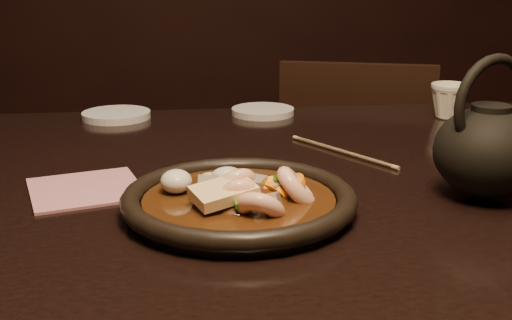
{
  "coord_description": "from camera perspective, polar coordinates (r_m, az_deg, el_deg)",
  "views": [
    {
      "loc": [
        -0.23,
        -0.86,
        1.03
      ],
      "look_at": [
        -0.14,
        -0.09,
        0.8
      ],
      "focal_mm": 45.0,
      "sensor_mm": 36.0,
      "label": 1
    }
  ],
  "objects": [
    {
      "name": "chair",
      "position": [
        1.73,
        8.67,
        -3.33
      ],
      "size": [
        0.48,
        0.48,
        0.82
      ],
      "rotation": [
        0.0,
        0.0,
        2.84
      ],
      "color": "black",
      "rests_on": "floor"
    },
    {
      "name": "napkin",
      "position": [
        0.88,
        -14.9,
        -2.5
      ],
      "size": [
        0.18,
        0.18,
        0.0
      ],
      "primitive_type": "cube",
      "rotation": [
        0.0,
        0.0,
        0.29
      ],
      "color": "#AF6C74",
      "rests_on": "table"
    },
    {
      "name": "chopsticks",
      "position": [
        1.03,
        7.66,
        0.75
      ],
      "size": [
        0.13,
        0.2,
        0.01
      ],
      "rotation": [
        0.0,
        0.0,
        0.56
      ],
      "color": "tan",
      "rests_on": "table"
    },
    {
      "name": "soy_dish",
      "position": [
        0.87,
        1.79,
        -1.77
      ],
      "size": [
        0.1,
        0.1,
        0.01
      ],
      "primitive_type": "cylinder",
      "color": "silver",
      "rests_on": "table"
    },
    {
      "name": "table",
      "position": [
        0.96,
        7.85,
        -5.35
      ],
      "size": [
        1.6,
        0.9,
        0.75
      ],
      "color": "black",
      "rests_on": "floor"
    },
    {
      "name": "plate",
      "position": [
        0.77,
        -1.52,
        -3.66
      ],
      "size": [
        0.28,
        0.28,
        0.03
      ],
      "color": "black",
      "rests_on": "table"
    },
    {
      "name": "tea_cup",
      "position": [
        1.31,
        16.79,
        5.16
      ],
      "size": [
        0.09,
        0.09,
        0.07
      ],
      "primitive_type": "imported",
      "rotation": [
        0.0,
        0.0,
        0.41
      ],
      "color": "silver",
      "rests_on": "table"
    },
    {
      "name": "teapot",
      "position": [
        0.86,
        19.91,
        1.13
      ],
      "size": [
        0.16,
        0.13,
        0.18
      ],
      "rotation": [
        0.0,
        0.0,
        0.39
      ],
      "color": "black",
      "rests_on": "table"
    },
    {
      "name": "stirfry",
      "position": [
        0.77,
        -1.3,
        -3.27
      ],
      "size": [
        0.19,
        0.18,
        0.07
      ],
      "color": "#341A09",
      "rests_on": "plate"
    },
    {
      "name": "saucer_left",
      "position": [
        1.29,
        -12.31,
        3.93
      ],
      "size": [
        0.13,
        0.13,
        0.01
      ],
      "primitive_type": "cylinder",
      "color": "silver",
      "rests_on": "table"
    },
    {
      "name": "saucer_right",
      "position": [
        1.29,
        0.61,
        4.36
      ],
      "size": [
        0.13,
        0.13,
        0.01
      ],
      "primitive_type": "cylinder",
      "color": "silver",
      "rests_on": "table"
    }
  ]
}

